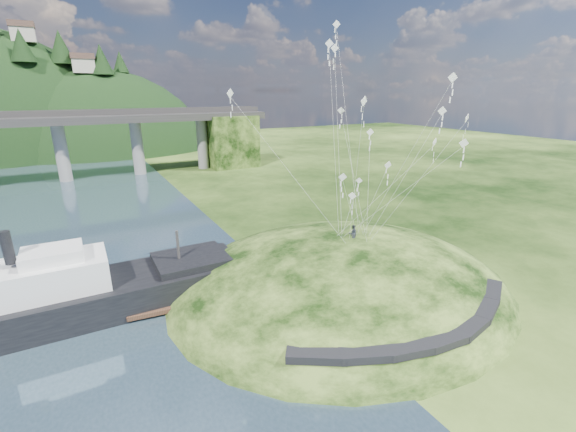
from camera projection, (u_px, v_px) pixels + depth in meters
ground at (281, 316)px, 34.01m from camera, size 320.00×320.00×0.00m
grass_hill at (340, 299)px, 39.81m from camera, size 36.00×32.00×13.00m
footpath at (430, 329)px, 28.67m from camera, size 22.29×5.84×0.83m
bridge at (2, 139)px, 77.22m from camera, size 160.00×11.00×15.00m
work_barge at (99, 289)px, 34.23m from camera, size 24.86×6.82×8.70m
wooden_dock at (215, 295)px, 36.56m from camera, size 15.90×4.06×1.12m
kite_flyers at (353, 226)px, 39.08m from camera, size 1.60×1.73×1.95m
kite_swarm at (372, 113)px, 36.58m from camera, size 19.00×17.63×18.10m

